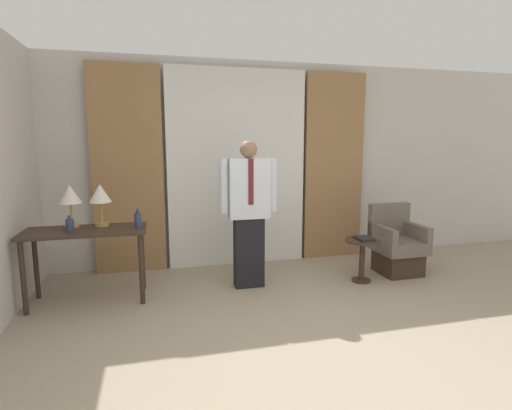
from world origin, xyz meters
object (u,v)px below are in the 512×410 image
Objects in this scene: table_lamp_left at (70,197)px; book at (364,238)px; person at (249,209)px; side_table at (362,253)px; desk at (86,241)px; bottle_by_lamp at (138,220)px; bottle_near_edge at (70,225)px; armchair at (397,247)px; table_lamp_right at (100,196)px.

book is (3.20, -0.33, -0.56)m from table_lamp_left.
person reaches higher than side_table.
desk is 5.23× the size of book.
person is (1.86, -0.14, -0.19)m from table_lamp_left.
side_table is (2.52, -0.14, -0.50)m from bottle_by_lamp.
desk is at bearing -44.63° from table_lamp_left.
bottle_near_edge reaches higher than armchair.
desk is 6.04× the size of bottle_by_lamp.
table_lamp_right is 0.52× the size of armchair.
book is (3.06, -0.18, -0.12)m from desk.
desk is 0.49m from table_lamp_left.
armchair reaches higher than desk.
table_lamp_left reaches higher than side_table.
bottle_by_lamp is at bearing -177.80° from person.
bottle_by_lamp is 0.12× the size of person.
table_lamp_left and table_lamp_right have the same top height.
bottle_by_lamp is (0.64, 0.05, 0.01)m from bottle_near_edge.
armchair is at bearing 1.51° from bottle_near_edge.
desk is at bearing 176.57° from book.
table_lamp_left is 3.29m from side_table.
armchair is 0.62m from side_table.
side_table is (3.04, -0.18, -0.30)m from desk.
table_lamp_left is at bearing 164.48° from bottle_by_lamp.
desk is at bearing 176.55° from side_table.
desk reaches higher than side_table.
bottle_by_lamp reaches higher than armchair.
table_lamp_right is 1.58m from person.
person is at bearing -5.08° from table_lamp_right.
book is at bearing -1.63° from bottle_near_edge.
bottle_near_edge is at bearing -84.30° from table_lamp_left.
armchair reaches higher than book.
person reaches higher than bottle_by_lamp.
table_lamp_right is at bearing 174.92° from person.
armchair is (1.92, 0.00, -0.57)m from person.
table_lamp_left is 2.24× the size of bottle_by_lamp.
side_table is at bearing -5.87° from table_lamp_left.
bottle_by_lamp is (0.67, -0.18, -0.24)m from table_lamp_left.
book is (-0.58, -0.19, 0.19)m from armchair.
bottle_near_edge is 0.64m from bottle_by_lamp.
table_lamp_right is 0.27× the size of person.
desk is at bearing -179.83° from person.
armchair is at bearing -2.26° from table_lamp_right.
table_lamp_left is 2.69× the size of bottle_near_edge.
table_lamp_right reaches higher than side_table.
bottle_near_edge is 0.84× the size of bottle_by_lamp.
side_table is (-0.59, -0.19, 0.01)m from armchair.
table_lamp_right is at bearing 0.00° from table_lamp_left.
book is at bearing -161.79° from armchair.
desk is at bearing 175.51° from bottle_by_lamp.
table_lamp_right is at bearing 177.74° from armchair.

